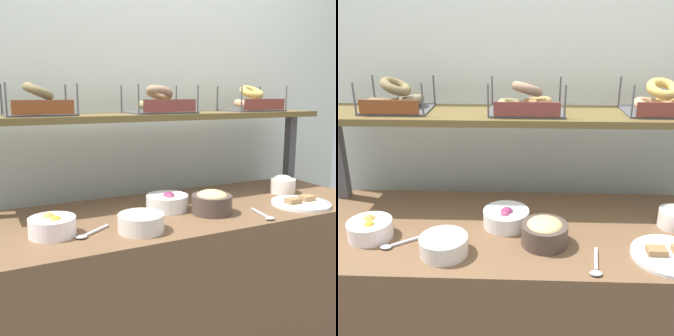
{
  "view_description": "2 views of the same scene",
  "coord_description": "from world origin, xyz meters",
  "views": [
    {
      "loc": [
        -0.87,
        -1.57,
        1.37
      ],
      "look_at": [
        -0.04,
        0.1,
        1.03
      ],
      "focal_mm": 42.78,
      "sensor_mm": 36.0,
      "label": 1
    },
    {
      "loc": [
        -0.02,
        -1.44,
        1.68
      ],
      "look_at": [
        -0.08,
        0.04,
        1.1
      ],
      "focal_mm": 41.77,
      "sensor_mm": 36.0,
      "label": 2
    }
  ],
  "objects": [
    {
      "name": "shelf_riser_left",
      "position": [
        -0.88,
        0.27,
        1.05
      ],
      "size": [
        0.05,
        0.05,
        0.4
      ],
      "primitive_type": "cube",
      "color": "#4C4C51",
      "rests_on": "deli_counter"
    },
    {
      "name": "bagel_basket_everything",
      "position": [
        -0.0,
        0.27,
        1.33
      ],
      "size": [
        0.33,
        0.26,
        0.14
      ],
      "color": "#4C4C51",
      "rests_on": "upper_shelf"
    },
    {
      "name": "serving_spoon_near_plate",
      "position": [
        -0.5,
        -0.16,
        0.86
      ],
      "size": [
        0.16,
        0.11,
        0.01
      ],
      "color": "#B7B7BC",
      "rests_on": "deli_counter"
    },
    {
      "name": "bowl_beet_salad",
      "position": [
        -0.08,
        0.02,
        0.89
      ],
      "size": [
        0.19,
        0.19,
        0.09
      ],
      "color": "white",
      "rests_on": "deli_counter"
    },
    {
      "name": "upper_shelf",
      "position": [
        0.0,
        0.27,
        1.26
      ],
      "size": [
        1.85,
        0.32,
        0.03
      ],
      "primitive_type": "cube",
      "color": "brown",
      "rests_on": "shelf_riser_left"
    },
    {
      "name": "bagel_basket_sesame",
      "position": [
        0.58,
        0.28,
        1.33
      ],
      "size": [
        0.32,
        0.25,
        0.15
      ],
      "color": "#4C4C51",
      "rests_on": "upper_shelf"
    },
    {
      "name": "bowl_potato_salad",
      "position": [
        -0.3,
        -0.2,
        0.89
      ],
      "size": [
        0.18,
        0.18,
        0.09
      ],
      "color": "silver",
      "rests_on": "deli_counter"
    },
    {
      "name": "bowl_fruit_salad",
      "position": [
        -0.62,
        -0.1,
        0.89
      ],
      "size": [
        0.18,
        0.18,
        0.09
      ],
      "color": "white",
      "rests_on": "deli_counter"
    },
    {
      "name": "bagel_basket_poppy",
      "position": [
        -0.58,
        0.29,
        1.33
      ],
      "size": [
        0.3,
        0.26,
        0.15
      ],
      "color": "#4C4C51",
      "rests_on": "upper_shelf"
    },
    {
      "name": "bowl_hummus",
      "position": [
        0.07,
        -0.12,
        0.9
      ],
      "size": [
        0.18,
        0.18,
        0.11
      ],
      "color": "#4C3D35",
      "rests_on": "deli_counter"
    },
    {
      "name": "serving_spoon_by_edge",
      "position": [
        0.25,
        -0.27,
        0.86
      ],
      "size": [
        0.05,
        0.17,
        0.01
      ],
      "color": "#B7B7BC",
      "rests_on": "deli_counter"
    },
    {
      "name": "serving_plate_white",
      "position": [
        0.53,
        -0.2,
        0.86
      ],
      "size": [
        0.28,
        0.28,
        0.04
      ],
      "color": "white",
      "rests_on": "deli_counter"
    },
    {
      "name": "deli_counter",
      "position": [
        0.0,
        0.0,
        0.42
      ],
      "size": [
        1.89,
        0.7,
        0.85
      ],
      "primitive_type": "cube",
      "color": "brown",
      "rests_on": "ground_plane"
    },
    {
      "name": "back_wall",
      "position": [
        0.0,
        0.55,
        1.2
      ],
      "size": [
        3.09,
        0.06,
        2.4
      ],
      "primitive_type": "cube",
      "color": "silver",
      "rests_on": "ground_plane"
    }
  ]
}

